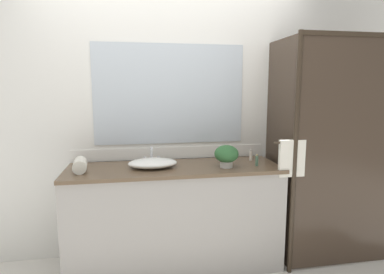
{
  "coord_description": "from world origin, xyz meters",
  "views": [
    {
      "loc": [
        -0.31,
        -2.61,
        1.55
      ],
      "look_at": [
        0.15,
        0.0,
        1.15
      ],
      "focal_mm": 29.77,
      "sensor_mm": 36.0,
      "label": 1
    }
  ],
  "objects_px": {
    "soap_dish": "(223,159)",
    "rolled_towel_near_edge": "(80,165)",
    "amenity_bottle_shampoo": "(251,155)",
    "faucet": "(152,158)",
    "amenity_bottle_body_wash": "(257,160)",
    "potted_plant": "(226,155)",
    "sink_basin": "(153,163)"
  },
  "relations": [
    {
      "from": "soap_dish",
      "to": "amenity_bottle_shampoo",
      "type": "xyz_separation_m",
      "value": [
        0.25,
        -0.04,
        0.03
      ]
    },
    {
      "from": "soap_dish",
      "to": "rolled_towel_near_edge",
      "type": "distance_m",
      "value": 1.25
    },
    {
      "from": "rolled_towel_near_edge",
      "to": "faucet",
      "type": "bearing_deg",
      "value": 19.3
    },
    {
      "from": "amenity_bottle_shampoo",
      "to": "potted_plant",
      "type": "bearing_deg",
      "value": -144.14
    },
    {
      "from": "sink_basin",
      "to": "amenity_bottle_body_wash",
      "type": "xyz_separation_m",
      "value": [
        0.88,
        -0.09,
        0.01
      ]
    },
    {
      "from": "faucet",
      "to": "soap_dish",
      "type": "height_order",
      "value": "faucet"
    },
    {
      "from": "amenity_bottle_body_wash",
      "to": "rolled_towel_near_edge",
      "type": "xyz_separation_m",
      "value": [
        -1.46,
        0.06,
        0.01
      ]
    },
    {
      "from": "sink_basin",
      "to": "potted_plant",
      "type": "xyz_separation_m",
      "value": [
        0.61,
        -0.1,
        0.07
      ]
    },
    {
      "from": "soap_dish",
      "to": "rolled_towel_near_edge",
      "type": "relative_size",
      "value": 0.49
    },
    {
      "from": "faucet",
      "to": "amenity_bottle_shampoo",
      "type": "distance_m",
      "value": 0.91
    },
    {
      "from": "sink_basin",
      "to": "rolled_towel_near_edge",
      "type": "height_order",
      "value": "rolled_towel_near_edge"
    },
    {
      "from": "sink_basin",
      "to": "soap_dish",
      "type": "bearing_deg",
      "value": 13.54
    },
    {
      "from": "faucet",
      "to": "amenity_bottle_body_wash",
      "type": "height_order",
      "value": "faucet"
    },
    {
      "from": "rolled_towel_near_edge",
      "to": "soap_dish",
      "type": "bearing_deg",
      "value": 8.88
    },
    {
      "from": "faucet",
      "to": "amenity_bottle_body_wash",
      "type": "distance_m",
      "value": 0.92
    },
    {
      "from": "amenity_bottle_shampoo",
      "to": "rolled_towel_near_edge",
      "type": "relative_size",
      "value": 0.49
    },
    {
      "from": "sink_basin",
      "to": "rolled_towel_near_edge",
      "type": "bearing_deg",
      "value": -176.57
    },
    {
      "from": "faucet",
      "to": "rolled_towel_near_edge",
      "type": "distance_m",
      "value": 0.61
    },
    {
      "from": "sink_basin",
      "to": "potted_plant",
      "type": "bearing_deg",
      "value": -8.85
    },
    {
      "from": "soap_dish",
      "to": "sink_basin",
      "type": "bearing_deg",
      "value": -166.46
    },
    {
      "from": "amenity_bottle_body_wash",
      "to": "amenity_bottle_shampoo",
      "type": "distance_m",
      "value": 0.21
    },
    {
      "from": "sink_basin",
      "to": "potted_plant",
      "type": "relative_size",
      "value": 2.02
    },
    {
      "from": "soap_dish",
      "to": "amenity_bottle_shampoo",
      "type": "height_order",
      "value": "amenity_bottle_shampoo"
    },
    {
      "from": "amenity_bottle_shampoo",
      "to": "sink_basin",
      "type": "bearing_deg",
      "value": -172.54
    },
    {
      "from": "amenity_bottle_body_wash",
      "to": "sink_basin",
      "type": "bearing_deg",
      "value": 173.87
    },
    {
      "from": "sink_basin",
      "to": "faucet",
      "type": "height_order",
      "value": "faucet"
    },
    {
      "from": "soap_dish",
      "to": "amenity_bottle_body_wash",
      "type": "bearing_deg",
      "value": -48.29
    },
    {
      "from": "potted_plant",
      "to": "rolled_towel_near_edge",
      "type": "bearing_deg",
      "value": 177.07
    },
    {
      "from": "faucet",
      "to": "potted_plant",
      "type": "relative_size",
      "value": 0.84
    },
    {
      "from": "amenity_bottle_shampoo",
      "to": "faucet",
      "type": "bearing_deg",
      "value": 176.94
    },
    {
      "from": "potted_plant",
      "to": "soap_dish",
      "type": "relative_size",
      "value": 2.03
    },
    {
      "from": "sink_basin",
      "to": "potted_plant",
      "type": "height_order",
      "value": "potted_plant"
    }
  ]
}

